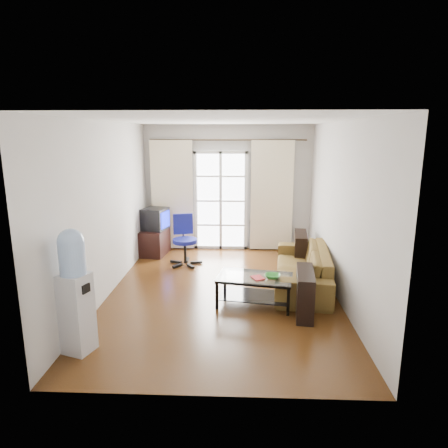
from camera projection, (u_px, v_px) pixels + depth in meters
The scene contains 20 objects.
floor at pixel (222, 293), 6.44m from camera, with size 5.20×5.20×0.00m, color #512F13.
ceiling at pixel (222, 120), 5.84m from camera, with size 5.20×5.20×0.00m, color white.
wall_back at pixel (228, 188), 8.67m from camera, with size 3.60×0.02×2.70m, color beige.
wall_front at pixel (209, 265), 3.60m from camera, with size 3.60×0.02×2.70m, color beige.
wall_left at pixel (107, 210), 6.21m from camera, with size 0.02×5.20×2.70m, color beige.
wall_right at pixel (340, 212), 6.06m from camera, with size 0.02×5.20×2.70m, color beige.
french_door at pixel (221, 201), 8.68m from camera, with size 1.16×0.06×2.15m.
curtain_rod at pixel (228, 140), 8.34m from camera, with size 0.04×0.04×3.30m, color #4C3F2D.
curtain_left at pixel (172, 195), 8.64m from camera, with size 0.90×0.07×2.35m, color #FCEFCA.
curtain_right at pixel (272, 196), 8.55m from camera, with size 0.90×0.07×2.35m, color #FCEFCA.
radiator at pixel (264, 235), 8.77m from camera, with size 0.64×0.12×0.64m, color gray.
sofa at pixel (302, 267), 6.70m from camera, with size 1.10×2.27×0.64m, color brown.
coffee_table at pixel (255, 286), 5.95m from camera, with size 1.18×0.80×0.44m.
bowl at pixel (272, 276), 5.84m from camera, with size 0.26×0.26×0.06m, color #2F823C.
book at pixel (253, 279), 5.80m from camera, with size 0.22×0.25×0.02m, color #B83516.
remote at pixel (260, 279), 5.78m from camera, with size 0.14×0.04×0.02m, color black.
tv_stand at pixel (155, 242), 8.44m from camera, with size 0.48×0.72×0.53m, color black.
crt_tv at pixel (154, 219), 8.39m from camera, with size 0.58×0.59×0.45m.
task_chair at pixel (185, 250), 7.79m from camera, with size 0.82×0.82×0.98m.
water_cooler at pixel (75, 289), 4.55m from camera, with size 0.38×0.38×1.49m.
Camera 1 is at (0.28, -6.02, 2.51)m, focal length 32.00 mm.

